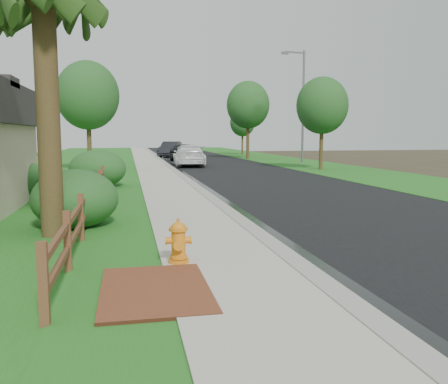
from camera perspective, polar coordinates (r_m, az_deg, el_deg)
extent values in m
plane|color=#372D1E|center=(8.66, 6.22, -9.12)|extent=(120.00, 120.00, 0.00)
cube|color=black|center=(43.58, -2.01, 3.77)|extent=(8.00, 90.00, 0.02)
cube|color=#99978B|center=(43.09, -7.54, 3.75)|extent=(0.40, 90.00, 0.12)
cube|color=black|center=(43.11, -7.07, 3.71)|extent=(0.50, 90.00, 0.00)
cube|color=#B0AD99|center=(43.02, -9.27, 3.70)|extent=(2.20, 90.00, 0.10)
cube|color=#23601B|center=(42.99, -11.80, 3.62)|extent=(1.60, 90.00, 0.06)
cube|color=#23601B|center=(43.33, -18.71, 3.41)|extent=(9.00, 90.00, 0.04)
cube|color=#23601B|center=(45.22, 6.67, 3.86)|extent=(6.00, 90.00, 0.04)
cube|color=brown|center=(7.31, -8.28, -11.74)|extent=(1.60, 2.40, 0.11)
cube|color=#4D2E19|center=(6.29, -20.90, -10.52)|extent=(0.12, 0.12, 1.10)
cube|color=#4D2E19|center=(8.59, -18.30, -5.78)|extent=(0.12, 0.12, 1.10)
cube|color=#4D2E19|center=(10.93, -16.83, -3.06)|extent=(0.12, 0.12, 1.10)
cube|color=#4D2E19|center=(13.29, -15.88, -1.29)|extent=(0.12, 0.12, 1.10)
cube|color=#4D2E19|center=(15.66, -15.22, -0.06)|extent=(0.12, 0.12, 1.10)
cube|color=#4D2E19|center=(18.05, -14.74, 0.84)|extent=(0.12, 0.12, 1.10)
cube|color=#4D2E19|center=(20.43, -14.37, 1.54)|extent=(0.12, 0.12, 1.10)
cube|color=#4D2E19|center=(22.82, -14.07, 2.08)|extent=(0.12, 0.12, 1.10)
cube|color=#4D2E19|center=(7.45, -19.36, -8.53)|extent=(0.08, 2.35, 0.10)
cube|color=#4D2E19|center=(7.36, -19.48, -5.53)|extent=(0.08, 2.35, 0.10)
cube|color=#4D2E19|center=(9.77, -17.45, -4.83)|extent=(0.08, 2.35, 0.10)
cube|color=#4D2E19|center=(9.70, -17.54, -2.52)|extent=(0.08, 2.35, 0.10)
cube|color=#4D2E19|center=(12.12, -16.29, -2.56)|extent=(0.08, 2.35, 0.10)
cube|color=#4D2E19|center=(12.07, -16.36, -0.68)|extent=(0.08, 2.35, 0.10)
cube|color=#4D2E19|center=(14.49, -15.51, -1.02)|extent=(0.08, 2.35, 0.10)
cube|color=#4D2E19|center=(14.44, -15.56, 0.55)|extent=(0.08, 2.35, 0.10)
cube|color=#4D2E19|center=(16.87, -14.95, 0.08)|extent=(0.08, 2.35, 0.10)
cube|color=#4D2E19|center=(16.82, -15.00, 1.44)|extent=(0.08, 2.35, 0.10)
cube|color=#4D2E19|center=(19.25, -14.53, 0.91)|extent=(0.08, 2.35, 0.10)
cube|color=#4D2E19|center=(19.21, -14.57, 2.10)|extent=(0.08, 2.35, 0.10)
cube|color=#4D2E19|center=(21.63, -14.20, 1.56)|extent=(0.08, 2.35, 0.10)
cube|color=#4D2E19|center=(21.60, -14.23, 2.62)|extent=(0.08, 2.35, 0.10)
cylinder|color=#372516|center=(11.56, -20.38, 8.29)|extent=(0.52, 0.52, 5.50)
cylinder|color=orange|center=(8.65, -5.47, -8.22)|extent=(0.37, 0.37, 0.07)
cylinder|color=orange|center=(8.57, -5.50, -6.31)|extent=(0.25, 0.25, 0.57)
cylinder|color=orange|center=(8.63, -5.48, -7.73)|extent=(0.31, 0.31, 0.05)
cylinder|color=orange|center=(8.51, -5.52, -4.45)|extent=(0.34, 0.34, 0.05)
ellipsoid|color=orange|center=(8.51, -5.52, -4.30)|extent=(0.27, 0.27, 0.21)
cylinder|color=orange|center=(8.48, -5.53, -3.43)|extent=(0.06, 0.06, 0.08)
cylinder|color=orange|center=(8.41, -5.48, -6.35)|extent=(0.18, 0.15, 0.16)
cylinder|color=orange|center=(8.56, -6.76, -5.83)|extent=(0.15, 0.14, 0.13)
cylinder|color=orange|center=(8.56, -4.25, -5.79)|extent=(0.15, 0.14, 0.13)
imported|color=white|center=(36.17, -4.24, 4.41)|extent=(2.58, 5.67, 1.61)
imported|color=black|center=(44.62, -4.83, 4.87)|extent=(3.41, 5.10, 1.61)
imported|color=black|center=(51.43, -6.41, 5.14)|extent=(3.27, 5.31, 1.65)
cylinder|color=slate|center=(40.99, 9.49, 10.00)|extent=(0.19, 0.19, 9.34)
cube|color=slate|center=(41.08, 8.57, 16.27)|extent=(1.86, 0.41, 0.12)
cube|color=slate|center=(40.63, 7.37, 16.25)|extent=(0.60, 0.31, 0.19)
ellipsoid|color=brown|center=(16.38, -19.93, -0.66)|extent=(1.26, 1.13, 0.69)
ellipsoid|color=#18451E|center=(12.64, -17.49, -0.79)|extent=(2.76, 2.76, 1.52)
ellipsoid|color=#18451E|center=(18.80, -22.85, 1.20)|extent=(2.28, 2.28, 1.39)
ellipsoid|color=#18451E|center=(22.02, -14.97, 2.69)|extent=(2.54, 2.54, 1.72)
cylinder|color=#372516|center=(32.20, -15.91, 6.21)|extent=(0.29, 0.29, 4.29)
ellipsoid|color=#18451E|center=(32.30, -16.08, 11.11)|extent=(4.01, 4.01, 4.41)
cylinder|color=#372516|center=(32.83, 11.63, 5.91)|extent=(0.26, 0.26, 3.79)
ellipsoid|color=#18451E|center=(32.89, 11.73, 10.15)|extent=(3.47, 3.47, 3.81)
cylinder|color=#372516|center=(46.67, 2.88, 6.79)|extent=(0.32, 0.32, 4.61)
ellipsoid|color=#18451E|center=(46.76, 2.91, 10.43)|extent=(4.17, 4.17, 4.59)
cylinder|color=#372516|center=(56.47, 2.23, 6.16)|extent=(0.23, 0.23, 3.33)
ellipsoid|color=#18451E|center=(56.49, 2.24, 8.34)|extent=(2.94, 2.94, 3.23)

